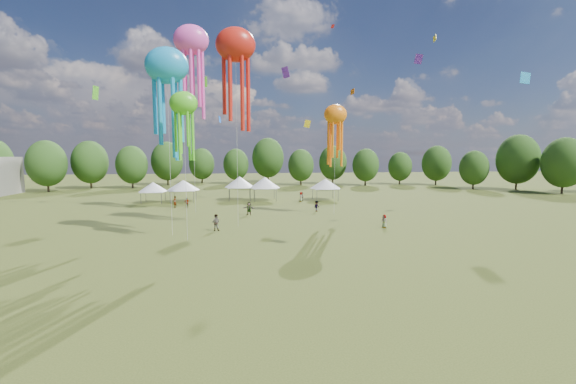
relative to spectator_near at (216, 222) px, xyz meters
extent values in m
imported|color=gray|center=(0.00, 0.00, 0.00)|extent=(1.07, 0.92, 1.90)
imported|color=gray|center=(13.79, 23.64, -0.08)|extent=(0.73, 0.95, 1.74)
imported|color=gray|center=(14.12, 24.36, -0.13)|extent=(0.68, 0.84, 1.64)
imported|color=gray|center=(14.30, 11.98, -0.13)|extent=(1.22, 1.13, 1.65)
imported|color=gray|center=(-5.85, 18.69, -0.16)|extent=(0.97, 0.50, 1.59)
imported|color=gray|center=(4.01, 10.24, -0.02)|extent=(1.81, 1.07, 1.86)
imported|color=gray|center=(-7.74, 18.57, 0.01)|extent=(0.63, 0.80, 1.92)
imported|color=gray|center=(19.77, -0.92, -0.16)|extent=(0.80, 0.92, 1.58)
cylinder|color=#47474C|center=(-14.33, 23.73, 0.02)|extent=(0.08, 0.08, 1.94)
cylinder|color=#47474C|center=(-14.33, 27.16, 0.02)|extent=(0.08, 0.08, 1.94)
cylinder|color=#47474C|center=(-10.89, 23.73, 0.02)|extent=(0.08, 0.08, 1.94)
cylinder|color=#47474C|center=(-10.89, 27.16, 0.02)|extent=(0.08, 0.08, 1.94)
cube|color=white|center=(-12.61, 25.44, 1.03)|extent=(3.84, 3.84, 0.10)
cone|color=white|center=(-12.61, 25.44, 1.91)|extent=(4.99, 4.99, 1.66)
cylinder|color=#47474C|center=(-9.47, 24.02, 0.09)|extent=(0.08, 0.08, 2.09)
cylinder|color=#47474C|center=(-9.47, 28.04, 0.09)|extent=(0.08, 0.08, 2.09)
cylinder|color=#47474C|center=(-5.45, 24.02, 0.09)|extent=(0.08, 0.08, 2.09)
cylinder|color=#47474C|center=(-5.45, 28.04, 0.09)|extent=(0.08, 0.08, 2.09)
cube|color=white|center=(-7.46, 26.03, 1.19)|extent=(4.42, 4.42, 0.10)
cone|color=white|center=(-7.46, 26.03, 2.13)|extent=(5.75, 5.75, 1.79)
cylinder|color=#47474C|center=(0.74, 25.57, 0.22)|extent=(0.08, 0.08, 2.34)
cylinder|color=#47474C|center=(0.74, 29.46, 0.22)|extent=(0.08, 0.08, 2.34)
cylinder|color=#47474C|center=(4.63, 25.57, 0.22)|extent=(0.08, 0.08, 2.34)
cylinder|color=#47474C|center=(4.63, 29.46, 0.22)|extent=(0.08, 0.08, 2.34)
cube|color=white|center=(2.69, 27.51, 1.44)|extent=(4.29, 4.29, 0.10)
cone|color=white|center=(2.69, 27.51, 2.50)|extent=(5.58, 5.58, 2.01)
cylinder|color=#47474C|center=(5.40, 23.92, 0.21)|extent=(0.08, 0.08, 2.32)
cylinder|color=#47474C|center=(5.40, 27.80, 0.21)|extent=(0.08, 0.08, 2.32)
cylinder|color=#47474C|center=(9.28, 23.92, 0.21)|extent=(0.08, 0.08, 2.32)
cylinder|color=#47474C|center=(9.28, 27.80, 0.21)|extent=(0.08, 0.08, 2.32)
cube|color=white|center=(7.34, 25.86, 1.42)|extent=(4.29, 4.29, 0.10)
cone|color=white|center=(7.34, 25.86, 2.46)|extent=(5.57, 5.57, 1.99)
cylinder|color=#47474C|center=(16.70, 23.18, 0.12)|extent=(0.08, 0.08, 2.14)
cylinder|color=#47474C|center=(16.70, 27.19, 0.12)|extent=(0.08, 0.08, 2.14)
cylinder|color=#47474C|center=(20.71, 23.18, 0.12)|extent=(0.08, 0.08, 2.14)
cylinder|color=#47474C|center=(20.71, 27.19, 0.12)|extent=(0.08, 0.08, 2.14)
cube|color=white|center=(18.70, 25.18, 1.24)|extent=(4.41, 4.41, 0.10)
cone|color=white|center=(18.70, 25.18, 2.21)|extent=(5.73, 5.73, 1.84)
ellipsoid|color=#1995D8|center=(-4.54, -1.69, 16.89)|extent=(4.42, 3.09, 3.76)
cylinder|color=beige|center=(-4.54, -1.69, 7.97)|extent=(0.03, 0.03, 17.85)
ellipsoid|color=red|center=(2.51, 2.18, 20.33)|extent=(4.61, 3.23, 3.92)
cylinder|color=beige|center=(2.51, 2.18, 9.69)|extent=(0.03, 0.03, 21.28)
ellipsoid|color=orange|center=(16.27, 9.16, 13.32)|extent=(3.29, 2.30, 2.80)
cylinder|color=beige|center=(16.27, 9.16, 6.19)|extent=(0.03, 0.03, 14.28)
ellipsoid|color=#FF4BBE|center=(-3.83, 13.31, 23.89)|extent=(4.96, 3.47, 4.22)
cylinder|color=beige|center=(-3.83, 13.31, 11.47)|extent=(0.03, 0.03, 24.84)
ellipsoid|color=#54D523|center=(-2.57, -4.42, 12.74)|extent=(2.73, 1.91, 2.32)
cylinder|color=beige|center=(-2.57, -4.42, 5.89)|extent=(0.03, 0.03, 13.69)
cube|color=purple|center=(12.48, 35.56, 24.58)|extent=(1.79, 1.58, 2.27)
cube|color=red|center=(22.17, 34.68, 33.91)|extent=(0.76, 0.64, 0.87)
cube|color=yellow|center=(13.83, 17.67, 12.66)|extent=(1.17, 0.42, 1.40)
cube|color=#54D523|center=(-4.37, 35.67, 22.13)|extent=(1.80, 1.62, 2.59)
cube|color=purple|center=(37.39, 27.20, 26.02)|extent=(1.48, 0.93, 1.96)
cube|color=orange|center=(26.77, 35.17, 20.91)|extent=(0.77, 1.41, 1.53)
cube|color=yellow|center=(27.58, 3.47, 22.40)|extent=(0.14, 0.88, 0.97)
cube|color=#54D523|center=(-19.50, 20.10, 17.29)|extent=(0.58, 1.72, 2.14)
cube|color=blue|center=(-0.58, 24.21, 13.80)|extent=(0.45, 1.02, 1.22)
cube|color=#1995D8|center=(39.43, 2.06, 17.53)|extent=(1.54, 0.68, 1.73)
cylinder|color=#38281C|center=(-40.84, 47.78, 0.73)|extent=(0.44, 0.44, 3.36)
ellipsoid|color=#274717|center=(-40.84, 47.78, 5.56)|extent=(8.40, 8.40, 10.51)
cylinder|color=#38281C|center=(-34.35, 55.09, 0.75)|extent=(0.44, 0.44, 3.41)
ellipsoid|color=#274717|center=(-34.35, 55.09, 5.65)|extent=(8.53, 8.53, 10.66)
cylinder|color=#38281C|center=(-24.27, 54.62, 0.58)|extent=(0.44, 0.44, 3.07)
ellipsoid|color=#274717|center=(-24.27, 54.62, 4.99)|extent=(7.66, 7.66, 9.58)
cylinder|color=#38281C|center=(-17.18, 62.93, 0.76)|extent=(0.44, 0.44, 3.43)
ellipsoid|color=#274717|center=(-17.18, 62.93, 5.70)|extent=(8.58, 8.58, 10.73)
cylinder|color=#38281C|center=(-8.43, 68.56, 0.52)|extent=(0.44, 0.44, 2.95)
ellipsoid|color=#274717|center=(-8.43, 68.56, 4.76)|extent=(7.37, 7.37, 9.21)
cylinder|color=#38281C|center=(1.64, 64.66, 0.49)|extent=(0.44, 0.44, 2.89)
ellipsoid|color=#274717|center=(1.64, 64.66, 4.65)|extent=(7.23, 7.23, 9.04)
cylinder|color=#38281C|center=(11.25, 69.09, 0.97)|extent=(0.44, 0.44, 3.84)
ellipsoid|color=#274717|center=(11.25, 69.09, 6.48)|extent=(9.60, 9.60, 11.99)
cylinder|color=#38281C|center=(19.52, 58.04, 0.47)|extent=(0.44, 0.44, 2.84)
ellipsoid|color=#274717|center=(19.52, 58.04, 4.56)|extent=(7.11, 7.11, 8.89)
cylinder|color=#38281C|center=(29.26, 60.63, 0.63)|extent=(0.44, 0.44, 3.16)
ellipsoid|color=#274717|center=(29.26, 60.63, 5.17)|extent=(7.91, 7.91, 9.88)
cylinder|color=#38281C|center=(37.03, 54.88, 0.49)|extent=(0.44, 0.44, 2.88)
ellipsoid|color=#274717|center=(37.03, 54.88, 4.63)|extent=(7.21, 7.21, 9.01)
cylinder|color=#38281C|center=(47.85, 56.84, 0.36)|extent=(0.44, 0.44, 2.63)
ellipsoid|color=#274717|center=(47.85, 56.84, 4.14)|extent=(6.57, 6.57, 8.22)
cylinder|color=#38281C|center=(56.85, 53.33, 0.61)|extent=(0.44, 0.44, 3.13)
ellipsoid|color=#274717|center=(56.85, 53.33, 5.10)|extent=(7.81, 7.81, 9.77)
cylinder|color=#38281C|center=(59.97, 41.41, 0.41)|extent=(0.44, 0.44, 2.72)
ellipsoid|color=#274717|center=(59.97, 41.41, 4.31)|extent=(6.80, 6.80, 8.50)
cylinder|color=#38281C|center=(69.30, 38.52, 0.95)|extent=(0.44, 0.44, 3.81)
ellipsoid|color=#274717|center=(69.30, 38.52, 6.43)|extent=(9.52, 9.52, 11.90)
cylinder|color=#38281C|center=(72.90, 29.39, 0.80)|extent=(0.44, 0.44, 3.51)
ellipsoid|color=#274717|center=(72.90, 29.39, 5.85)|extent=(8.78, 8.78, 10.97)
camera|label=1|loc=(2.86, -41.81, 7.89)|focal=22.77mm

